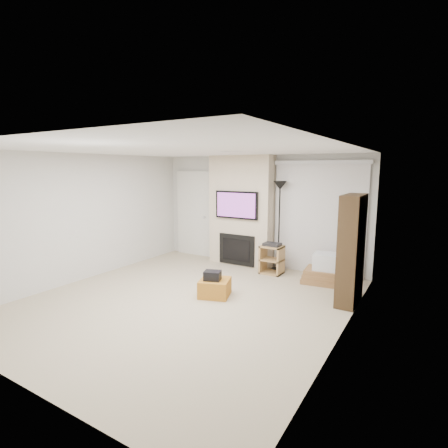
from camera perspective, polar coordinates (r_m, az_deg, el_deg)
The scene contains 16 objects.
floor at distance 6.06m, azimuth -6.02°, elevation -12.37°, with size 5.00×5.50×0.00m, color tan.
ceiling at distance 5.65m, azimuth -6.45°, elevation 11.97°, with size 5.00×5.50×0.00m, color white.
wall_back at distance 8.06m, azimuth 5.71°, elevation 2.19°, with size 5.00×2.50×0.00m, color silver.
wall_front at distance 3.96m, azimuth -31.28°, elevation -6.29°, with size 5.00×2.50×0.00m, color silver.
wall_left at distance 7.49m, azimuth -21.62°, elevation 1.08°, with size 5.50×2.50×0.00m, color silver.
wall_right at distance 4.67m, azimuth 19.01°, elevation -3.27°, with size 5.50×2.50×0.00m, color silver.
hvac_vent at distance 6.09m, azimuth 1.30°, elevation 11.78°, with size 0.35×0.18×0.01m, color silver.
ottoman at distance 6.19m, azimuth -1.51°, elevation -10.35°, with size 0.50×0.50×0.30m, color #AE6E21.
black_bag at distance 6.09m, azimuth -1.89°, elevation -8.41°, with size 0.28×0.22×0.16m, color black.
fireplace_wall at distance 8.03m, azimuth 2.81°, elevation 2.10°, with size 1.50×0.47×2.50m.
entry_door at distance 8.97m, azimuth -4.85°, elevation 1.64°, with size 1.02×0.11×2.14m.
vertical_blinds at distance 7.52m, azimuth 15.23°, elevation 1.60°, with size 1.98×0.10×2.37m.
floor_lamp at distance 7.56m, azimuth 9.08°, elevation 3.82°, with size 0.29×0.29×1.95m.
av_stand at distance 7.48m, azimuth 7.81°, elevation -5.44°, with size 0.45×0.38×0.66m.
box_stack at distance 7.14m, azimuth 16.32°, elevation -7.47°, with size 0.93×0.75×0.58m.
bookshelf at distance 6.06m, azimuth 20.07°, elevation -3.96°, with size 0.30×0.80×1.80m.
Camera 1 is at (3.43, -4.48, 2.21)m, focal length 28.00 mm.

